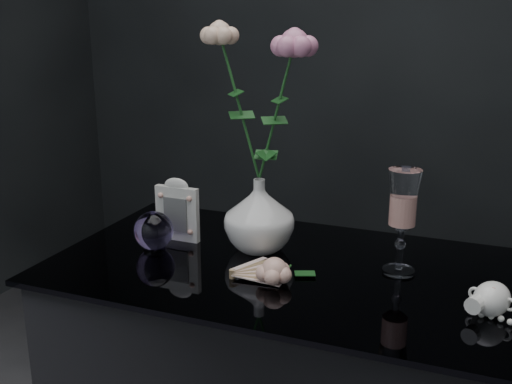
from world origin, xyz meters
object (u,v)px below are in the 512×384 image
at_px(wine_glass, 402,222).
at_px(loose_rose, 274,271).
at_px(pearl_jar, 492,297).
at_px(vase, 259,215).
at_px(paperweight, 154,231).
at_px(picture_frame, 177,209).

xyz_separation_m(wine_glass, loose_rose, (-0.23, -0.15, -0.08)).
bearing_deg(pearl_jar, wine_glass, 167.66).
xyz_separation_m(vase, paperweight, (-0.23, -0.09, -0.04)).
bearing_deg(loose_rose, pearl_jar, 11.46).
xyz_separation_m(picture_frame, loose_rose, (0.30, -0.15, -0.05)).
relative_size(vase, wine_glass, 0.75).
height_order(wine_glass, pearl_jar, wine_glass).
relative_size(loose_rose, pearl_jar, 0.71).
distance_m(picture_frame, pearl_jar, 0.72).
relative_size(picture_frame, loose_rose, 0.96).
distance_m(wine_glass, pearl_jar, 0.24).
relative_size(paperweight, pearl_jar, 0.40).
relative_size(picture_frame, paperweight, 1.70).
xyz_separation_m(wine_glass, pearl_jar, (0.18, -0.13, -0.08)).
distance_m(paperweight, pearl_jar, 0.73).
relative_size(vase, picture_frame, 1.09).
xyz_separation_m(wine_glass, picture_frame, (-0.53, 0.00, -0.03)).
relative_size(vase, pearl_jar, 0.74).
height_order(picture_frame, pearl_jar, picture_frame).
xyz_separation_m(paperweight, pearl_jar, (0.73, -0.05, -0.01)).
height_order(vase, wine_glass, wine_glass).
bearing_deg(paperweight, wine_glass, 8.00).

